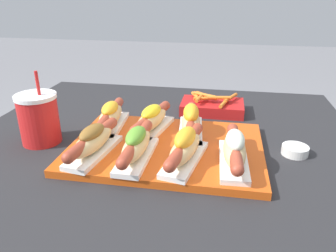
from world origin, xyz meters
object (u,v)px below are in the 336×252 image
object	(u,v)px
hot_dog_0	(93,141)
fries_basket	(212,106)
hot_dog_2	(185,147)
sauce_bowl	(295,150)
hot_dog_4	(111,116)
hot_dog_5	(152,120)
hot_dog_1	(136,145)
drink_cup	(39,119)
hot_dog_3	(234,149)
hot_dog_6	(191,121)
serving_tray	(167,147)

from	to	relation	value
hot_dog_0	fries_basket	world-z (taller)	hot_dog_0
hot_dog_2	sauce_bowl	xyz separation A→B (m)	(0.26, 0.11, -0.04)
hot_dog_4	hot_dog_5	world-z (taller)	same
hot_dog_1	hot_dog_2	size ratio (longest dim) A/B	1.02
hot_dog_5	hot_dog_4	bearing A→B (deg)	177.19
hot_dog_1	drink_cup	distance (m)	0.29
drink_cup	hot_dog_1	bearing A→B (deg)	-15.27
hot_dog_0	hot_dog_3	xyz separation A→B (m)	(0.32, 0.01, 0.00)
hot_dog_4	fries_basket	world-z (taller)	hot_dog_4
hot_dog_2	hot_dog_6	world-z (taller)	hot_dog_6
serving_tray	hot_dog_3	distance (m)	0.18
hot_dog_6	serving_tray	bearing A→B (deg)	-126.30
hot_dog_6	sauce_bowl	size ratio (longest dim) A/B	3.46
hot_dog_0	sauce_bowl	bearing A→B (deg)	13.89
fries_basket	drink_cup	bearing A→B (deg)	-145.37
hot_dog_0	hot_dog_6	distance (m)	0.26
hot_dog_2	hot_dog_4	distance (m)	0.27
hot_dog_5	sauce_bowl	xyz separation A→B (m)	(0.36, -0.03, -0.04)
drink_cup	hot_dog_2	bearing A→B (deg)	-10.44
hot_dog_0	sauce_bowl	xyz separation A→B (m)	(0.47, 0.12, -0.04)
sauce_bowl	hot_dog_6	bearing A→B (deg)	172.12
hot_dog_4	sauce_bowl	bearing A→B (deg)	-4.74
serving_tray	hot_dog_6	world-z (taller)	hot_dog_6
hot_dog_0	sauce_bowl	world-z (taller)	hot_dog_0
hot_dog_2	hot_dog_0	bearing A→B (deg)	-179.36
hot_dog_1	fries_basket	world-z (taller)	hot_dog_1
serving_tray	hot_dog_6	xyz separation A→B (m)	(0.05, 0.07, 0.04)
hot_dog_0	drink_cup	distance (m)	0.19
serving_tray	hot_dog_4	bearing A→B (deg)	156.29
hot_dog_6	fries_basket	bearing A→B (deg)	78.17
hot_dog_2	hot_dog_6	xyz separation A→B (m)	(-0.00, 0.15, 0.00)
hot_dog_0	hot_dog_3	world-z (taller)	hot_dog_3
hot_dog_3	sauce_bowl	xyz separation A→B (m)	(0.15, 0.10, -0.04)
hot_dog_2	hot_dog_6	distance (m)	0.15
hot_dog_3	drink_cup	world-z (taller)	drink_cup
hot_dog_4	hot_dog_6	distance (m)	0.22
hot_dog_2	fries_basket	size ratio (longest dim) A/B	1.10
hot_dog_6	hot_dog_0	bearing A→B (deg)	-143.99
hot_dog_4	hot_dog_1	bearing A→B (deg)	-53.88
hot_dog_0	hot_dog_2	size ratio (longest dim) A/B	1.01
hot_dog_6	drink_cup	bearing A→B (deg)	-168.47
hot_dog_3	sauce_bowl	size ratio (longest dim) A/B	3.47
serving_tray	fries_basket	xyz separation A→B (m)	(0.10, 0.29, 0.01)
serving_tray	hot_dog_3	world-z (taller)	hot_dog_3
hot_dog_5	sauce_bowl	distance (m)	0.37
hot_dog_1	fries_basket	size ratio (longest dim) A/B	1.12
fries_basket	serving_tray	bearing A→B (deg)	-108.65
hot_dog_1	hot_dog_5	xyz separation A→B (m)	(0.00, 0.15, -0.00)
hot_dog_1	hot_dog_3	xyz separation A→B (m)	(0.22, 0.02, 0.00)
hot_dog_0	hot_dog_6	size ratio (longest dim) A/B	0.99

